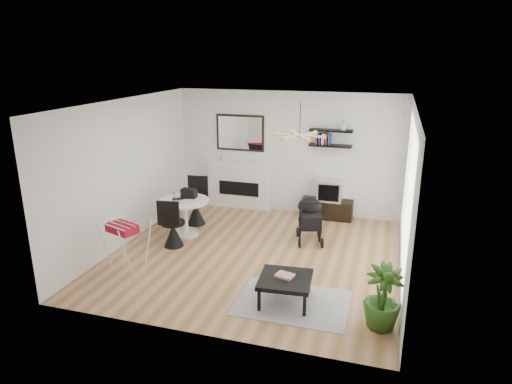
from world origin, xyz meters
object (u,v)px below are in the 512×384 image
(fireplace, at_px, (240,179))
(drying_rack, at_px, (126,246))
(potted_plant, at_px, (383,297))
(crt_tv, at_px, (330,190))
(coffee_table, at_px, (285,280))
(dining_table, at_px, (184,212))
(stroller, at_px, (310,221))
(tv_console, at_px, (327,209))

(fireplace, relative_size, drying_rack, 2.46)
(fireplace, bearing_deg, drying_rack, -101.36)
(potted_plant, bearing_deg, crt_tv, 107.61)
(coffee_table, relative_size, potted_plant, 0.91)
(dining_table, distance_m, potted_plant, 4.43)
(drying_rack, bearing_deg, crt_tv, 70.87)
(fireplace, distance_m, crt_tv, 2.10)
(coffee_table, bearing_deg, potted_plant, -10.33)
(stroller, relative_size, potted_plant, 1.06)
(fireplace, distance_m, coffee_table, 4.32)
(crt_tv, xyz_separation_m, stroller, (-0.18, -1.36, -0.24))
(tv_console, distance_m, potted_plant, 4.16)
(potted_plant, bearing_deg, drying_rack, 173.80)
(drying_rack, bearing_deg, tv_console, 71.37)
(coffee_table, distance_m, potted_plant, 1.39)
(crt_tv, distance_m, coffee_table, 3.71)
(crt_tv, distance_m, potted_plant, 4.14)
(dining_table, relative_size, coffee_table, 1.24)
(fireplace, bearing_deg, tv_console, -3.52)
(stroller, bearing_deg, fireplace, 126.34)
(coffee_table, bearing_deg, crt_tv, 88.32)
(drying_rack, height_order, potted_plant, same)
(tv_console, height_order, dining_table, dining_table)
(tv_console, relative_size, drying_rack, 1.25)
(drying_rack, height_order, stroller, stroller)
(drying_rack, xyz_separation_m, coffee_table, (2.72, -0.20, -0.11))
(tv_console, height_order, crt_tv, crt_tv)
(fireplace, height_order, drying_rack, fireplace)
(coffee_table, xyz_separation_m, potted_plant, (1.36, -0.25, 0.09))
(stroller, relative_size, coffee_table, 1.16)
(tv_console, height_order, drying_rack, drying_rack)
(dining_table, height_order, drying_rack, drying_rack)
(tv_console, bearing_deg, coffee_table, -90.95)
(fireplace, relative_size, tv_console, 1.96)
(crt_tv, height_order, dining_table, crt_tv)
(stroller, bearing_deg, tv_console, 68.52)
(fireplace, xyz_separation_m, coffee_table, (1.99, -3.82, -0.34))
(tv_console, relative_size, potted_plant, 1.26)
(potted_plant, bearing_deg, stroller, 118.99)
(coffee_table, height_order, potted_plant, potted_plant)
(potted_plant, bearing_deg, coffee_table, 169.67)
(crt_tv, relative_size, drying_rack, 0.59)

